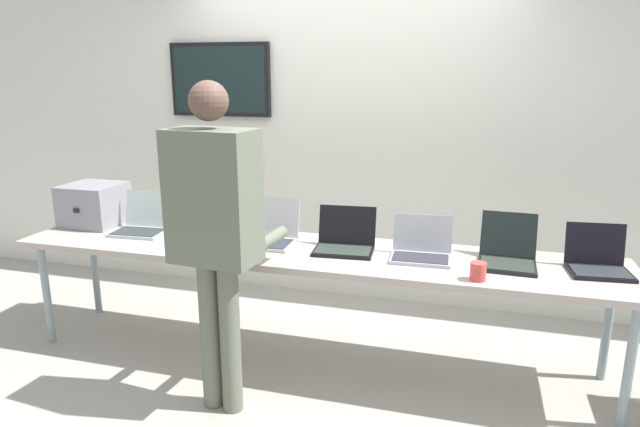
{
  "coord_description": "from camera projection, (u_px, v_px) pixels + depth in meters",
  "views": [
    {
      "loc": [
        0.94,
        -3.08,
        1.81
      ],
      "look_at": [
        0.07,
        0.01,
        0.98
      ],
      "focal_mm": 30.9,
      "sensor_mm": 36.0,
      "label": 1
    }
  ],
  "objects": [
    {
      "name": "ground",
      "position": [
        309.0,
        361.0,
        3.58
      ],
      "size": [
        8.0,
        8.0,
        0.04
      ],
      "primitive_type": "cube",
      "color": "#A19F97"
    },
    {
      "name": "back_wall",
      "position": [
        347.0,
        125.0,
        4.28
      ],
      "size": [
        8.0,
        0.11,
        2.79
      ],
      "color": "silver",
      "rests_on": "ground"
    },
    {
      "name": "workbench",
      "position": [
        308.0,
        256.0,
        3.4
      ],
      "size": [
        3.75,
        0.7,
        0.75
      ],
      "color": "#B1A39B",
      "rests_on": "ground"
    },
    {
      "name": "equipment_box",
      "position": [
        94.0,
        204.0,
        3.91
      ],
      "size": [
        0.38,
        0.38,
        0.29
      ],
      "color": "gray",
      "rests_on": "workbench"
    },
    {
      "name": "laptop_station_0",
      "position": [
        143.0,
        223.0,
        3.75
      ],
      "size": [
        0.36,
        0.34,
        0.26
      ],
      "color": "#A9B6B6",
      "rests_on": "workbench"
    },
    {
      "name": "laptop_station_1",
      "position": [
        205.0,
        230.0,
        3.62
      ],
      "size": [
        0.33,
        0.36,
        0.22
      ],
      "color": "#3A3739",
      "rests_on": "workbench"
    },
    {
      "name": "laptop_station_2",
      "position": [
        270.0,
        233.0,
        3.51
      ],
      "size": [
        0.34,
        0.33,
        0.28
      ],
      "color": "#B1B5B5",
      "rests_on": "workbench"
    },
    {
      "name": "laptop_station_3",
      "position": [
        345.0,
        241.0,
        3.37
      ],
      "size": [
        0.38,
        0.33,
        0.25
      ],
      "color": "black",
      "rests_on": "workbench"
    },
    {
      "name": "laptop_station_4",
      "position": [
        421.0,
        249.0,
        3.22
      ],
      "size": [
        0.35,
        0.28,
        0.24
      ],
      "color": "#A9AFBB",
      "rests_on": "workbench"
    },
    {
      "name": "laptop_station_5",
      "position": [
        507.0,
        253.0,
        3.13
      ],
      "size": [
        0.33,
        0.41,
        0.26
      ],
      "color": "black",
      "rests_on": "workbench"
    },
    {
      "name": "laptop_station_6",
      "position": [
        598.0,
        261.0,
        3.01
      ],
      "size": [
        0.34,
        0.3,
        0.25
      ],
      "color": "black",
      "rests_on": "workbench"
    },
    {
      "name": "person",
      "position": [
        215.0,
        220.0,
        2.8
      ],
      "size": [
        0.48,
        0.62,
        1.77
      ],
      "color": "#616958",
      "rests_on": "ground"
    },
    {
      "name": "coffee_mug",
      "position": [
        478.0,
        271.0,
        2.88
      ],
      "size": [
        0.08,
        0.08,
        0.1
      ],
      "color": "#CF463F",
      "rests_on": "workbench"
    },
    {
      "name": "paper_sheet",
      "position": [
        211.0,
        250.0,
        3.38
      ],
      "size": [
        0.23,
        0.31,
        0.0
      ],
      "color": "white",
      "rests_on": "workbench"
    }
  ]
}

